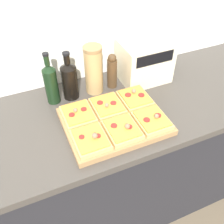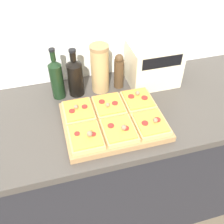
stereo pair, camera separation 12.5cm
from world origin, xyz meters
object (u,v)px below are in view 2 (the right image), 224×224
grain_jar_tall (100,69)px  pepper_mill (119,71)px  wine_bottle (75,77)px  toaster_oven (153,64)px  olive_oil_bottle (57,78)px  cutting_board (114,121)px

grain_jar_tall → pepper_mill: bearing=0.0°
wine_bottle → grain_jar_tall: 0.14m
pepper_mill → toaster_oven: (0.20, -0.00, 0.02)m
toaster_oven → wine_bottle: bearing=179.9°
toaster_oven → olive_oil_bottle: bearing=179.9°
pepper_mill → wine_bottle: bearing=-180.0°
olive_oil_bottle → toaster_oven: 0.53m
wine_bottle → grain_jar_tall: (0.13, 0.00, 0.03)m
olive_oil_bottle → pepper_mill: (0.33, 0.00, -0.02)m
grain_jar_tall → cutting_board: bearing=-90.8°
cutting_board → wine_bottle: bearing=114.7°
cutting_board → olive_oil_bottle: 0.37m
toaster_oven → pepper_mill: bearing=179.8°
pepper_mill → toaster_oven: 0.20m
grain_jar_tall → pepper_mill: 0.11m
pepper_mill → olive_oil_bottle: bearing=-180.0°
cutting_board → grain_jar_tall: size_ratio=1.77×
pepper_mill → grain_jar_tall: bearing=180.0°
pepper_mill → cutting_board: bearing=-111.1°
olive_oil_bottle → cutting_board: bearing=-51.4°
wine_bottle → toaster_oven: wine_bottle is taller
wine_bottle → grain_jar_tall: bearing=0.0°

